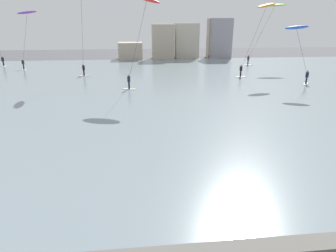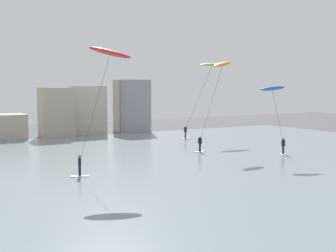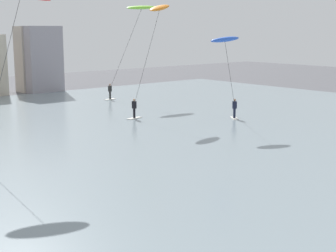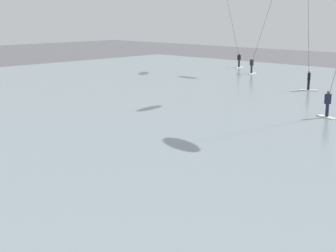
# 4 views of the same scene
# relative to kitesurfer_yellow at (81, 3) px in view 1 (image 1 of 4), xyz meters

# --- Properties ---
(water_bay) EXTENTS (84.00, 52.00, 0.10)m
(water_bay) POSITION_rel_kitesurfer_yellow_xyz_m (6.35, -5.59, -9.17)
(water_bay) COLOR gray
(water_bay) RESTS_ON ground
(far_shore_buildings) EXTENTS (22.54, 4.73, 7.72)m
(far_shore_buildings) POSITION_rel_kitesurfer_yellow_xyz_m (16.18, 21.97, -5.96)
(far_shore_buildings) COLOR #B7A893
(far_shore_buildings) RESTS_ON ground
(kitesurfer_yellow) EXTENTS (2.40, 5.11, 10.68)m
(kitesurfer_yellow) POSITION_rel_kitesurfer_yellow_xyz_m (0.00, 0.00, 0.00)
(kitesurfer_yellow) COLOR silver
(kitesurfer_yellow) RESTS_ON water_bay
(kitesurfer_purple) EXTENTS (2.99, 3.25, 8.70)m
(kitesurfer_purple) POSITION_rel_kitesurfer_yellow_xyz_m (-10.09, 11.13, -1.61)
(kitesurfer_purple) COLOR silver
(kitesurfer_purple) RESTS_ON water_bay
(kitesurfer_lime) EXTENTS (5.35, 2.95, 9.75)m
(kitesurfer_lime) POSITION_rel_kitesurfer_yellow_xyz_m (27.87, 8.66, -0.33)
(kitesurfer_lime) COLOR silver
(kitesurfer_lime) RESTS_ON water_bay
(kitesurfer_blue) EXTENTS (4.81, 2.92, 6.85)m
(kitesurfer_blue) POSITION_rel_kitesurfer_yellow_xyz_m (23.92, -7.11, -3.53)
(kitesurfer_blue) COLOR silver
(kitesurfer_blue) RESTS_ON water_bay
(kitesurfer_red) EXTENTS (4.45, 2.80, 9.84)m
(kitesurfer_red) POSITION_rel_kitesurfer_yellow_xyz_m (7.29, -7.23, -0.72)
(kitesurfer_red) COLOR silver
(kitesurfer_red) RESTS_ON water_bay
(kitesurfer_orange) EXTENTS (4.85, 2.18, 9.43)m
(kitesurfer_orange) POSITION_rel_kitesurfer_yellow_xyz_m (22.46, -0.68, -0.98)
(kitesurfer_orange) COLOR silver
(kitesurfer_orange) RESTS_ON water_bay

